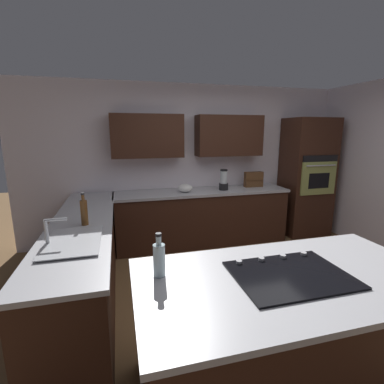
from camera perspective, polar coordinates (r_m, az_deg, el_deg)
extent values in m
plane|color=brown|center=(3.43, 12.73, -20.54)|extent=(14.00, 14.00, 0.00)
cube|color=silver|center=(4.87, 2.01, 5.88)|extent=(6.00, 0.10, 2.60)
cube|color=#381E14|center=(4.77, 7.54, 11.34)|extent=(1.10, 0.34, 0.66)
cube|color=#381E14|center=(4.44, -9.15, 11.22)|extent=(1.10, 0.34, 0.66)
cube|color=#381E14|center=(4.67, 2.11, -5.35)|extent=(2.80, 0.60, 0.86)
cube|color=#B2B2B7|center=(4.55, 2.15, 0.06)|extent=(2.84, 0.64, 0.04)
cube|color=#381E14|center=(3.42, -20.98, -13.04)|extent=(0.60, 2.90, 0.86)
cube|color=#B2B2B7|center=(3.26, -21.59, -5.84)|extent=(0.64, 2.94, 0.04)
cube|color=#381E14|center=(2.31, 18.52, -26.17)|extent=(1.99, 0.99, 0.86)
cube|color=#B2B2B7|center=(2.07, 19.40, -16.30)|extent=(2.07, 1.07, 0.04)
cube|color=#381E14|center=(5.42, 22.33, 2.78)|extent=(0.80, 0.60, 2.07)
cube|color=#939E51|center=(5.17, 24.45, 2.57)|extent=(0.66, 0.03, 0.56)
cube|color=black|center=(5.16, 24.49, 2.11)|extent=(0.40, 0.01, 0.26)
cube|color=black|center=(5.13, 24.78, 6.20)|extent=(0.66, 0.02, 0.11)
cylinder|color=silver|center=(5.11, 24.92, 4.93)|extent=(0.56, 0.02, 0.02)
cube|color=#515456|center=(2.82, -22.65, -8.12)|extent=(0.40, 0.30, 0.02)
cube|color=#515456|center=(2.51, -23.66, -10.77)|extent=(0.40, 0.30, 0.02)
cube|color=#B7BABF|center=(2.66, -23.14, -9.19)|extent=(0.46, 0.70, 0.01)
cylinder|color=#B7BABF|center=(2.67, -27.59, -7.42)|extent=(0.03, 0.03, 0.22)
cylinder|color=#B7BABF|center=(2.62, -26.12, -5.10)|extent=(0.18, 0.02, 0.02)
cube|color=black|center=(2.06, 19.46, -15.63)|extent=(0.76, 0.56, 0.01)
cylinder|color=#B2B2B7|center=(2.36, 21.85, -11.60)|extent=(0.04, 0.04, 0.02)
cylinder|color=#B2B2B7|center=(2.26, 18.10, -12.37)|extent=(0.04, 0.04, 0.02)
cylinder|color=#B2B2B7|center=(2.18, 14.01, -13.13)|extent=(0.04, 0.04, 0.02)
cylinder|color=#B2B2B7|center=(2.10, 9.57, -13.89)|extent=(0.04, 0.04, 0.02)
cylinder|color=black|center=(4.61, 6.47, 1.10)|extent=(0.15, 0.15, 0.11)
cylinder|color=silver|center=(4.58, 6.51, 3.03)|extent=(0.11, 0.11, 0.20)
cylinder|color=black|center=(4.57, 6.55, 4.46)|extent=(0.12, 0.12, 0.03)
ellipsoid|color=white|center=(4.42, -1.41, 0.81)|extent=(0.23, 0.23, 0.13)
cube|color=brown|center=(4.95, 12.48, 2.54)|extent=(0.32, 0.10, 0.26)
cube|color=brown|center=(4.90, 12.77, 2.44)|extent=(0.31, 0.02, 0.02)
cylinder|color=brown|center=(3.07, -21.18, -3.98)|extent=(0.07, 0.07, 0.26)
cylinder|color=brown|center=(3.03, -21.41, -1.08)|extent=(0.03, 0.03, 0.06)
cylinder|color=black|center=(3.02, -21.47, -0.35)|extent=(0.04, 0.04, 0.02)
cylinder|color=silver|center=(1.91, -6.72, -13.70)|extent=(0.08, 0.08, 0.22)
cylinder|color=silver|center=(1.86, -6.83, -9.81)|extent=(0.04, 0.04, 0.06)
cylinder|color=black|center=(1.84, -6.87, -8.65)|extent=(0.04, 0.04, 0.02)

